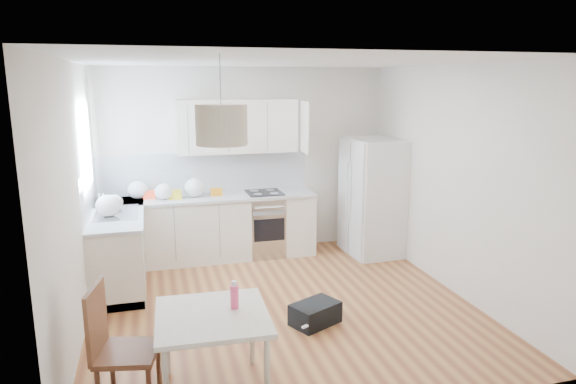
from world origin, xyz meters
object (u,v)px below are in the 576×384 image
object	(u,v)px
dining_chair	(128,350)
refrigerator	(374,197)
dining_table	(212,323)
gym_bag	(315,313)

from	to	relation	value
dining_chair	refrigerator	bearing A→B (deg)	53.07
refrigerator	dining_table	world-z (taller)	refrigerator
dining_table	dining_chair	size ratio (longest dim) A/B	0.89
gym_bag	dining_table	bearing A→B (deg)	-167.03
refrigerator	dining_table	xyz separation A→B (m)	(-2.71, -2.91, -0.23)
dining_table	dining_chair	xyz separation A→B (m)	(-0.65, -0.06, -0.11)
dining_table	refrigerator	bearing A→B (deg)	49.31
refrigerator	dining_table	distance (m)	3.98
refrigerator	dining_chair	size ratio (longest dim) A/B	1.65
dining_chair	gym_bag	distance (m)	2.12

